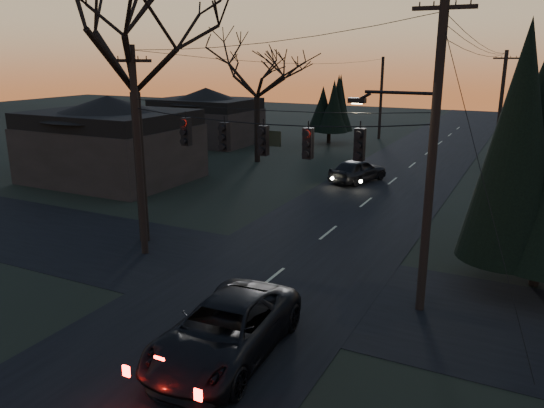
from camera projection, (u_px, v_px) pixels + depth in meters
The scene contains 14 objects.
main_road at pixel (355, 211), 28.50m from camera, with size 8.00×120.00×0.02m, color black.
cross_road at pixel (271, 279), 19.90m from camera, with size 60.00×7.00×0.02m, color black.
utility_pole_right at pixel (419, 309), 17.52m from camera, with size 5.00×0.30×10.00m, color black, non-canonical shape.
utility_pole_left at pixel (145, 253), 22.50m from camera, with size 1.80×0.30×8.50m, color black, non-canonical shape.
utility_pole_far_r at pixel (494, 162), 41.61m from camera, with size 1.80×0.30×8.50m, color black, non-canonical shape.
utility_pole_far_l at pixel (379, 139), 53.46m from camera, with size 0.30×0.30×8.00m, color black, non-canonical shape.
span_signal_assembly at pixel (265, 139), 18.58m from camera, with size 11.50×0.44×1.56m.
bare_tree_left at pixel (130, 26), 21.52m from camera, with size 8.83×8.83×13.21m.
bare_tree_dist at pixel (257, 70), 40.02m from camera, with size 7.02×7.02×10.08m.
evergreen_dist at pixel (330, 107), 49.91m from camera, with size 3.20×3.20×5.68m.
house_left_near at pixel (110, 138), 35.10m from camera, with size 10.00×8.00×5.60m.
house_left_far at pixel (207, 116), 50.22m from camera, with size 9.00×7.00×5.20m.
suv_near at pixel (225, 331), 14.57m from camera, with size 2.63×5.71×1.59m, color black.
sedan_oncoming_a at pixel (358, 170), 34.98m from camera, with size 1.83×4.55×1.55m, color black.
Camera 1 is at (8.30, -6.43, 8.08)m, focal length 35.00 mm.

